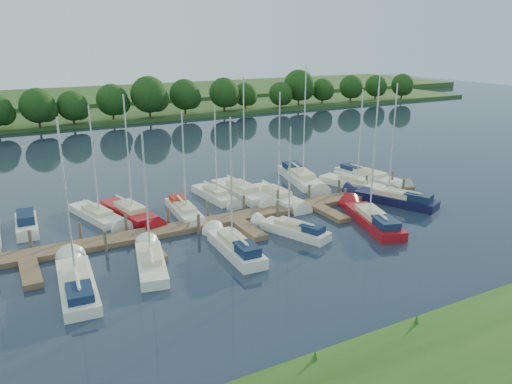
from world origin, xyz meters
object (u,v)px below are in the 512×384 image
motorboat (27,225)px  sailboat_s_2 (235,248)px  sailboat_n_5 (215,197)px  dock (236,221)px

motorboat → sailboat_s_2: 17.63m
motorboat → sailboat_n_5: bearing=-178.2°
sailboat_n_5 → motorboat: bearing=-6.0°
sailboat_n_5 → dock: bearing=76.0°
motorboat → sailboat_s_2: size_ratio=0.56×
motorboat → sailboat_s_2: sailboat_s_2 is taller
dock → motorboat: (-15.45, 6.94, 0.14)m
dock → sailboat_n_5: 6.73m
sailboat_n_5 → sailboat_s_2: sailboat_s_2 is taller
sailboat_n_5 → sailboat_s_2: bearing=67.3°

